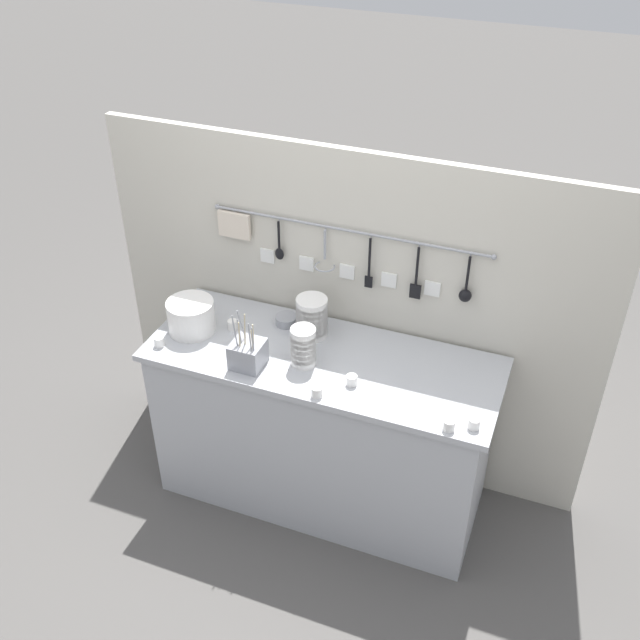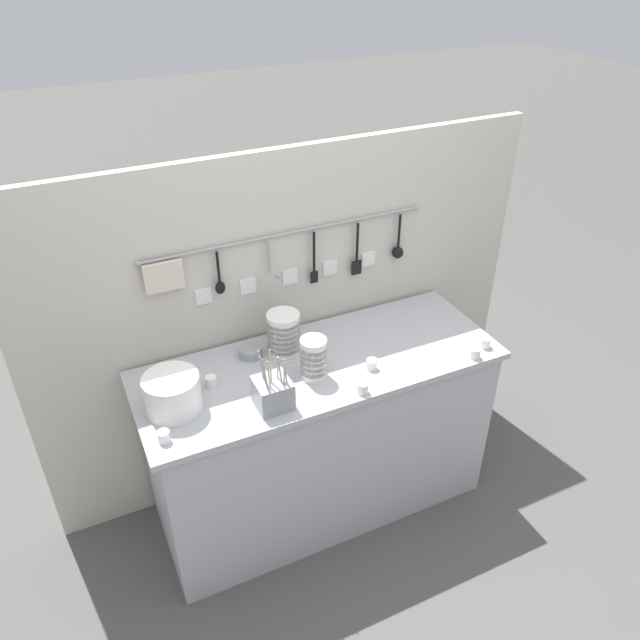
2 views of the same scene
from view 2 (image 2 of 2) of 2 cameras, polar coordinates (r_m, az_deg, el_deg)
name	(u,v)px [view 2 (image 2 of 2)]	position (r m, az deg, el deg)	size (l,w,h in m)	color
ground_plane	(320,498)	(3.30, -0.04, -15.96)	(20.00, 20.00, 0.00)	#514F4C
counter	(319,435)	(2.98, -0.05, -10.51)	(1.59, 0.60, 0.86)	#ADAFB5
back_wall	(289,325)	(2.96, -2.83, -0.43)	(2.39, 0.11, 1.71)	beige
bowl_stack_short_front	(284,333)	(2.72, -3.34, -1.22)	(0.14, 0.14, 0.20)	white
bowl_stack_nested_right	(313,358)	(2.57, -0.60, -3.52)	(0.11, 0.11, 0.19)	white
plate_stack	(172,393)	(2.49, -13.34, -6.54)	(0.22, 0.22, 0.15)	white
steel_mixing_bowl	(251,351)	(2.75, -6.37, -2.87)	(0.10, 0.10, 0.04)	#93969E
cutlery_caddy	(273,393)	(2.46, -4.35, -6.63)	(0.14, 0.14, 0.27)	#93969E
cup_front_left	(363,388)	(2.54, 3.93, -6.22)	(0.05, 0.05, 0.05)	white
cup_back_right	(372,364)	(2.66, 4.75, -4.05)	(0.05, 0.05, 0.05)	white
cup_by_caddy	(475,353)	(2.80, 14.00, -2.95)	(0.05, 0.05, 0.05)	white
cup_centre	(164,437)	(2.39, -14.09, -10.30)	(0.05, 0.05, 0.05)	white
cup_beside_plates	(485,343)	(2.88, 14.87, -2.00)	(0.05, 0.05, 0.05)	white
cup_edge_far	(211,381)	(2.60, -9.92, -5.54)	(0.05, 0.05, 0.05)	white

